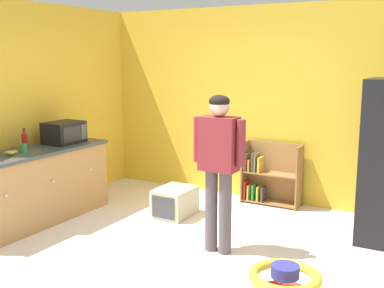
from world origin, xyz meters
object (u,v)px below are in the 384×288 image
pet_carrier (175,202)px  microwave (64,132)px  banana_bunch (12,152)px  green_cup (24,148)px  ketchup_bottle (25,140)px  bookshelf (268,177)px  baby_walker (285,284)px  standing_person (219,159)px  kitchen_counter (35,186)px  blue_cup (74,136)px

pet_carrier → microwave: 1.69m
banana_bunch → green_cup: 0.17m
microwave → ketchup_bottle: microwave is taller
bookshelf → ketchup_bottle: (-2.38, -2.09, 0.62)m
baby_walker → standing_person: bearing=144.9°
pet_carrier → bookshelf: bearing=52.3°
kitchen_counter → standing_person: size_ratio=1.25×
bookshelf → pet_carrier: bearing=-127.7°
standing_person → ketchup_bottle: bearing=-174.6°
standing_person → green_cup: bearing=-169.8°
ketchup_bottle → standing_person: bearing=5.4°
bookshelf → standing_person: bearing=-85.5°
baby_walker → blue_cup: 3.72m
kitchen_counter → bookshelf: kitchen_counter is taller
standing_person → ketchup_bottle: standing_person is taller
banana_bunch → ketchup_bottle: ketchup_bottle is taller
standing_person → ketchup_bottle: (-2.53, -0.24, 0.02)m
microwave → banana_bunch: 0.86m
standing_person → banana_bunch: standing_person is taller
kitchen_counter → bookshelf: bearing=44.2°
pet_carrier → banana_bunch: 2.05m
banana_bunch → blue_cup: size_ratio=1.67×
bookshelf → standing_person: 1.95m
baby_walker → ketchup_bottle: size_ratio=2.46×
ketchup_bottle → microwave: bearing=71.2°
microwave → blue_cup: microwave is taller
kitchen_counter → blue_cup: 0.99m
banana_bunch → ketchup_bottle: bearing=118.1°
bookshelf → standing_person: size_ratio=0.52×
bookshelf → green_cup: green_cup is taller
bookshelf → microwave: 2.81m
kitchen_counter → standing_person: bearing=7.1°
pet_carrier → green_cup: size_ratio=5.81×
standing_person → kitchen_counter: bearing=-172.9°
standing_person → microwave: (-2.36, 0.26, 0.06)m
baby_walker → green_cup: bearing=175.8°
microwave → bookshelf: bearing=35.6°
kitchen_counter → bookshelf: size_ratio=2.40×
pet_carrier → banana_bunch: size_ratio=3.49×
standing_person → baby_walker: 1.42m
kitchen_counter → standing_person: 2.42m
microwave → green_cup: microwave is taller
kitchen_counter → green_cup: size_ratio=21.49×
bookshelf → green_cup: size_ratio=8.95×
microwave → banana_bunch: bearing=-88.6°
bookshelf → baby_walker: (1.09, -2.51, -0.22)m
kitchen_counter → microwave: (-0.01, 0.55, 0.59)m
blue_cup → microwave: bearing=-68.7°
bookshelf → blue_cup: bearing=-151.1°
microwave → blue_cup: 0.33m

